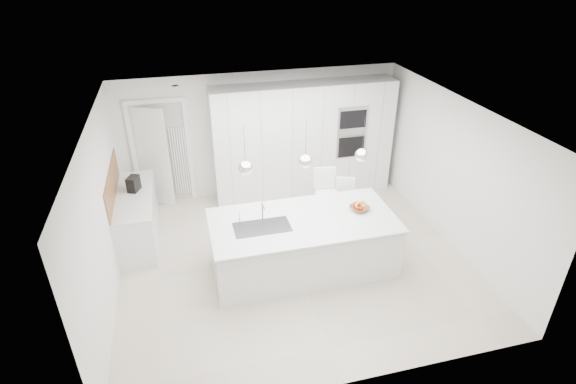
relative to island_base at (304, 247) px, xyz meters
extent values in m
plane|color=beige|center=(-0.10, 0.30, -0.43)|extent=(5.50, 5.50, 0.00)
plane|color=white|center=(-0.10, 2.80, 0.82)|extent=(5.50, 0.00, 5.50)
plane|color=white|center=(-2.85, 0.30, 0.82)|extent=(0.00, 5.00, 5.00)
plane|color=white|center=(-0.10, 0.30, 2.07)|extent=(5.50, 5.50, 0.00)
cube|color=white|center=(0.70, 2.50, 0.72)|extent=(3.60, 0.60, 2.30)
cube|color=white|center=(-2.30, 2.72, 0.57)|extent=(0.76, 0.38, 2.00)
cube|color=white|center=(-2.55, 1.50, 0.00)|extent=(0.60, 1.80, 0.86)
cube|color=silver|center=(-2.55, 1.50, 0.45)|extent=(0.62, 1.82, 0.04)
cube|color=brown|center=(-2.84, 1.50, 0.72)|extent=(0.02, 1.80, 0.50)
cube|color=white|center=(0.00, 0.00, 0.00)|extent=(2.80, 1.20, 0.86)
cube|color=silver|center=(0.00, 0.05, 0.45)|extent=(2.84, 1.40, 0.04)
cylinder|color=white|center=(-0.60, 0.20, 0.62)|extent=(0.02, 0.02, 0.30)
sphere|color=white|center=(-0.85, 0.00, 1.47)|extent=(0.20, 0.20, 0.20)
sphere|color=white|center=(0.00, 0.00, 1.47)|extent=(0.20, 0.20, 0.20)
sphere|color=white|center=(0.85, 0.00, 1.47)|extent=(0.20, 0.20, 0.20)
imported|color=brown|center=(0.93, 0.10, 0.51)|extent=(0.39, 0.39, 0.07)
cube|color=black|center=(-2.53, 1.65, 0.60)|extent=(0.23, 0.28, 0.26)
sphere|color=#B1170A|center=(0.89, 0.13, 0.54)|extent=(0.08, 0.08, 0.08)
sphere|color=#B1170A|center=(0.93, 0.14, 0.54)|extent=(0.07, 0.07, 0.07)
sphere|color=#B1170A|center=(0.93, 0.04, 0.54)|extent=(0.08, 0.08, 0.08)
torus|color=yellow|center=(0.94, 0.08, 0.59)|extent=(0.24, 0.17, 0.22)
camera|label=1|loc=(-1.65, -5.49, 4.13)|focal=28.00mm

